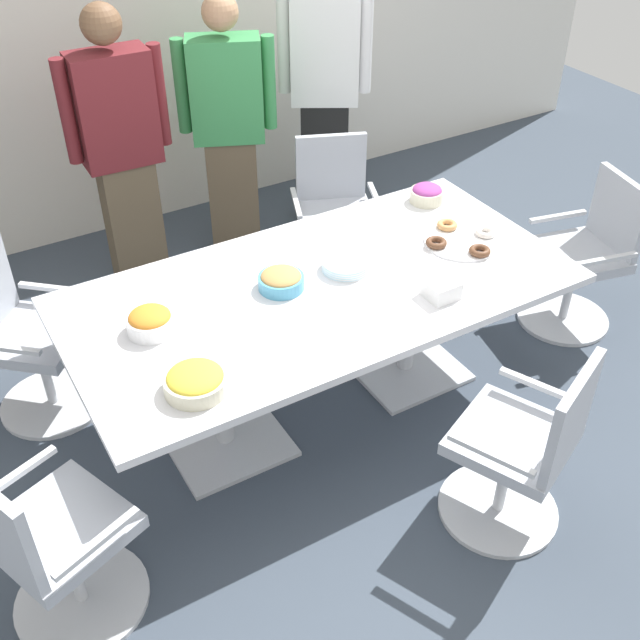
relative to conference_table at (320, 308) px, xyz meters
The scene contains 18 objects.
ground_plane 0.63m from the conference_table, ahead, with size 10.00×10.00×0.01m, color #3D4754.
back_wall 2.52m from the conference_table, 90.00° to the left, with size 8.00×0.10×2.80m, color white.
conference_table is the anchor object (origin of this frame).
office_chair_0 1.16m from the conference_table, 71.79° to the right, with size 0.71×0.71×0.91m.
office_chair_1 1.71m from the conference_table, ahead, with size 0.65×0.65×0.91m.
office_chair_2 1.25m from the conference_table, 55.13° to the left, with size 0.70×0.70×0.91m.
office_chair_3 1.48m from the conference_table, 149.44° to the left, with size 0.76×0.76×0.91m.
office_chair_4 1.59m from the conference_table, 160.07° to the right, with size 0.70×0.70×0.91m.
person_standing_1 1.67m from the conference_table, 103.81° to the left, with size 0.61×0.23×1.73m.
person_standing_2 1.69m from the conference_table, 79.34° to the left, with size 0.59×0.38×1.68m.
person_standing_3 2.03m from the conference_table, 58.50° to the left, with size 0.57×0.41×1.84m.
snack_bowl_chips_yellow 0.89m from the conference_table, 154.68° to the right, with size 0.26×0.26×0.10m.
snack_bowl_candy_mix 1.04m from the conference_table, 23.98° to the left, with size 0.19×0.19×0.10m.
snack_bowl_cookies 0.25m from the conference_table, 153.67° to the left, with size 0.22×0.22×0.09m.
snack_bowl_chips_orange 0.83m from the conference_table, behind, with size 0.21×0.21×0.11m.
donut_platter 0.84m from the conference_table, ahead, with size 0.39×0.39×0.04m.
plate_stack 0.24m from the conference_table, 18.04° to the left, with size 0.23×0.23×0.05m.
napkin_pile 0.59m from the conference_table, 39.18° to the right, with size 0.14×0.14×0.09m, color white.
Camera 1 is at (-1.53, -2.59, 2.82)m, focal length 43.34 mm.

